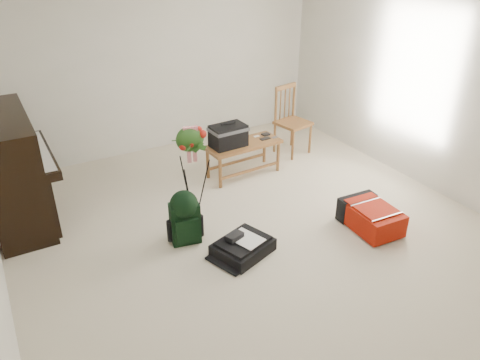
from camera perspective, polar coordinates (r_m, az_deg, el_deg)
floor at (r=5.21m, az=2.00°, el=-6.42°), size 5.00×5.50×0.01m
wall_back at (r=6.99m, az=-9.99°, el=13.59°), size 5.00×0.04×2.50m
wall_right at (r=6.24m, az=22.53°, el=10.17°), size 0.04×5.50×2.50m
piano at (r=5.74m, az=-25.94°, el=0.93°), size 0.71×1.50×1.25m
bench at (r=6.14m, az=-0.87°, el=5.13°), size 1.04×0.46×0.79m
dining_chair at (r=6.96m, az=6.34°, el=7.17°), size 0.51×0.51×1.00m
red_suitcase at (r=5.42m, az=15.34°, el=-4.13°), size 0.48×0.68×0.28m
black_duffel at (r=4.85m, az=0.34°, el=-8.07°), size 0.67×0.61×0.23m
green_backpack at (r=4.92m, az=-6.75°, el=-4.24°), size 0.33×0.31×0.61m
flower_stand at (r=5.03m, az=-5.86°, el=0.14°), size 0.48×0.48×1.24m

